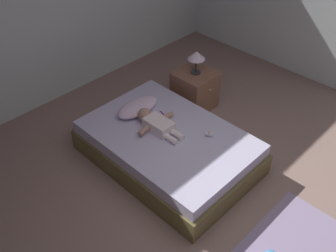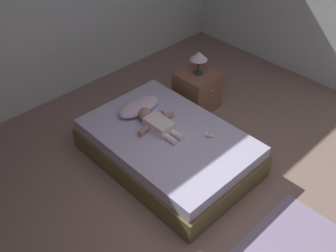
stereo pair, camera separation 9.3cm
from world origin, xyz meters
TOP-DOWN VIEW (x-y plane):
  - ground_plane at (0.00, 0.00)m, footprint 8.00×8.00m
  - bed at (0.23, 0.97)m, footprint 1.27×1.89m
  - pillow at (0.26, 1.49)m, footprint 0.54×0.28m
  - baby at (0.20, 1.13)m, footprint 0.50×0.61m
  - toothbrush at (0.43, 1.27)m, footprint 0.05×0.13m
  - nightstand at (1.21, 1.45)m, footprint 0.47×0.50m
  - lamp at (1.21, 1.45)m, footprint 0.22×0.22m
  - baby_bottle at (0.50, 0.63)m, footprint 0.08×0.10m

SIDE VIEW (x-z plane):
  - ground_plane at x=0.00m, z-range 0.00..0.00m
  - bed at x=0.23m, z-range 0.00..0.40m
  - nightstand at x=1.21m, z-range 0.00..0.52m
  - toothbrush at x=0.43m, z-range 0.40..0.42m
  - baby_bottle at x=0.50m, z-range 0.39..0.46m
  - pillow at x=0.26m, z-range 0.40..0.53m
  - baby at x=0.20m, z-range 0.39..0.54m
  - lamp at x=1.21m, z-range 0.60..0.91m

